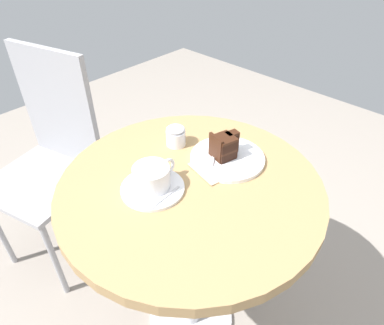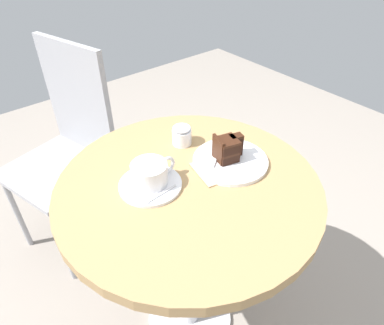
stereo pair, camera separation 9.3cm
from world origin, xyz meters
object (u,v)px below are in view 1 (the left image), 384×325
cake_slice (224,146)px  napkin (218,167)px  cafe_chair (52,148)px  saucer (153,188)px  coffee_cup (152,176)px  cake_plate (227,158)px  teaspoon (160,200)px  fork (215,148)px  sugar_pot (176,136)px

cake_slice → napkin: 0.06m
cafe_chair → saucer: bearing=-16.4°
coffee_cup → cake_plate: (0.23, -0.07, -0.03)m
teaspoon → fork: (0.26, 0.04, 0.00)m
coffee_cup → teaspoon: coffee_cup is taller
cake_plate → cafe_chair: cafe_chair is taller
cake_slice → cafe_chair: cafe_chair is taller
saucer → sugar_pot: size_ratio=2.60×
fork → cafe_chair: (-0.23, 0.65, -0.20)m
sugar_pot → cake_slice: bearing=-74.1°
napkin → sugar_pot: sugar_pot is taller
saucer → cake_plate: (0.24, -0.06, 0.00)m
teaspoon → cafe_chair: size_ratio=0.12×
fork → napkin: fork is taller
saucer → napkin: 0.20m
fork → teaspoon: bearing=154.8°
teaspoon → napkin: (0.21, -0.01, -0.01)m
teaspoon → napkin: 0.21m
saucer → coffee_cup: 0.04m
teaspoon → cake_plate: (0.26, -0.01, -0.01)m
cake_slice → sugar_pot: size_ratio=1.41×
teaspoon → cake_plate: teaspoon is taller
teaspoon → cake_plate: size_ratio=0.49×
saucer → cafe_chair: 0.67m
cake_plate → cake_slice: (-0.00, 0.01, 0.04)m
napkin → cafe_chair: size_ratio=0.18×
cafe_chair → sugar_pot: 0.61m
cafe_chair → sugar_pot: (0.18, -0.54, 0.22)m
coffee_cup → cafe_chair: 0.68m
coffee_cup → cake_slice: 0.23m
saucer → teaspoon: (-0.02, -0.05, 0.01)m
coffee_cup → cake_slice: size_ratio=1.43×
sugar_pot → coffee_cup: bearing=-151.5°
cake_plate → coffee_cup: bearing=164.0°
cake_plate → sugar_pot: sugar_pot is taller
saucer → coffee_cup: coffee_cup is taller
cake_plate → cafe_chair: bearing=107.9°
cake_slice → fork: 0.05m
fork → napkin: (-0.05, -0.06, -0.01)m
cafe_chair → teaspoon: bearing=-18.0°
fork → coffee_cup: bearing=142.1°
saucer → teaspoon: teaspoon is taller
cake_plate → saucer: bearing=165.3°
cake_slice → teaspoon: bearing=-179.4°
teaspoon → cafe_chair: (0.03, 0.70, -0.20)m
saucer → fork: bearing=-2.3°
saucer → sugar_pot: 0.22m
napkin → cafe_chair: bearing=104.4°
saucer → fork: fork is taller
coffee_cup → saucer: bearing=-141.4°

